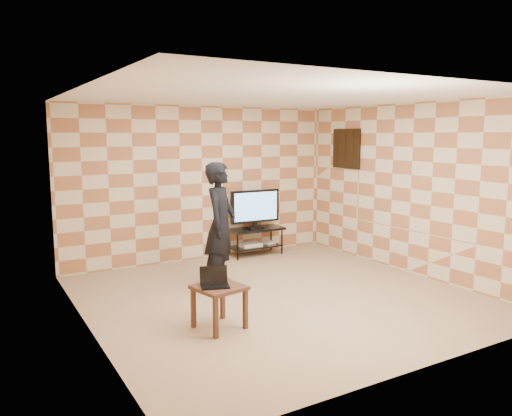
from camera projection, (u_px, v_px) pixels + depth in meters
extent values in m
plane|color=tan|center=(278.00, 296.00, 6.86)|extent=(5.00, 5.00, 0.00)
cube|color=beige|center=(202.00, 183.00, 8.81)|extent=(5.00, 0.02, 2.70)
cube|color=beige|center=(427.00, 229.00, 4.53)|extent=(5.00, 0.02, 2.70)
cube|color=beige|center=(85.00, 213.00, 5.43)|extent=(0.02, 5.00, 2.70)
cube|color=beige|center=(411.00, 189.00, 7.91)|extent=(0.02, 5.00, 2.70)
cube|color=white|center=(279.00, 96.00, 6.47)|extent=(5.00, 5.00, 0.02)
cube|color=black|center=(346.00, 149.00, 9.14)|extent=(0.04, 0.72, 0.72)
cube|color=black|center=(346.00, 149.00, 9.14)|extent=(0.04, 0.03, 0.68)
cube|color=black|center=(346.00, 149.00, 9.14)|extent=(0.04, 0.68, 0.03)
cube|color=black|center=(255.00, 229.00, 9.17)|extent=(1.06, 0.48, 0.04)
cube|color=black|center=(255.00, 246.00, 9.21)|extent=(0.95, 0.42, 0.03)
cylinder|color=black|center=(238.00, 246.00, 8.81)|extent=(0.03, 0.03, 0.50)
cylinder|color=black|center=(228.00, 242.00, 9.13)|extent=(0.03, 0.03, 0.50)
cylinder|color=black|center=(282.00, 241.00, 9.27)|extent=(0.03, 0.03, 0.50)
cylinder|color=black|center=(271.00, 237.00, 9.60)|extent=(0.03, 0.03, 0.50)
cube|color=black|center=(255.00, 227.00, 9.16)|extent=(0.29, 0.19, 0.03)
cube|color=black|center=(255.00, 224.00, 9.15)|extent=(0.07, 0.05, 0.08)
cube|color=black|center=(255.00, 206.00, 9.11)|extent=(0.97, 0.09, 0.59)
cube|color=#5591C8|center=(256.00, 206.00, 9.08)|extent=(0.87, 0.03, 0.51)
cube|color=silver|center=(250.00, 245.00, 9.14)|extent=(0.40, 0.30, 0.07)
cube|color=silver|center=(269.00, 243.00, 9.36)|extent=(0.23, 0.19, 0.05)
cube|color=#3B1D11|center=(219.00, 288.00, 5.66)|extent=(0.60, 0.60, 0.04)
cube|color=#3B1D11|center=(216.00, 318.00, 5.40)|extent=(0.05, 0.05, 0.46)
cube|color=#3B1D11|center=(193.00, 308.00, 5.71)|extent=(0.05, 0.05, 0.46)
cube|color=#3B1D11|center=(245.00, 309.00, 5.68)|extent=(0.05, 0.05, 0.46)
cube|color=#3B1D11|center=(223.00, 300.00, 5.99)|extent=(0.05, 0.05, 0.46)
cube|color=black|center=(215.00, 286.00, 5.62)|extent=(0.37, 0.31, 0.02)
cube|color=black|center=(213.00, 275.00, 5.71)|extent=(0.32, 0.15, 0.20)
imported|color=black|center=(221.00, 225.00, 7.24)|extent=(0.77, 0.78, 1.81)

